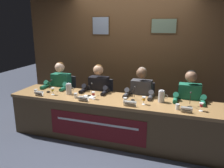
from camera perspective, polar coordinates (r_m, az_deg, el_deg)
ground_plane at (r=4.14m, az=-0.00°, el=-13.30°), size 12.00×12.00×0.00m
wall_back_panelled at (r=4.89m, az=4.78°, el=7.22°), size 4.78×0.14×2.60m
conference_table at (r=3.83m, az=-0.57°, el=-7.36°), size 3.58×0.73×0.74m
chair_far_left at (r=4.91m, az=-11.62°, el=-3.49°), size 0.44×0.45×0.89m
panelist_far_left at (r=4.67m, az=-13.02°, el=-1.00°), size 0.51×0.48×1.22m
nameplate_far_left at (r=4.17m, az=-17.80°, el=-2.28°), size 0.16×0.06×0.08m
juice_glass_far_left at (r=4.15m, az=-14.60°, el=-1.45°), size 0.06×0.06×0.12m
water_cup_far_left at (r=4.29m, az=-18.46°, el=-1.86°), size 0.06×0.06×0.08m
microphone_far_left at (r=4.33m, az=-15.38°, el=-0.96°), size 0.06×0.17×0.22m
chair_center_left at (r=4.57m, az=-2.66°, el=-4.62°), size 0.44×0.45×0.89m
panelist_center_left at (r=4.30m, az=-3.67°, el=-2.00°), size 0.51×0.48×1.22m
nameplate_center_left at (r=3.73m, az=-7.19°, el=-3.67°), size 0.17×0.06×0.08m
juice_glass_center_left at (r=3.80m, az=-4.67°, el=-2.51°), size 0.06×0.06×0.12m
water_cup_center_left at (r=3.90m, az=-9.04°, el=-2.94°), size 0.06×0.06×0.08m
microphone_center_left at (r=3.97m, az=-5.51°, el=-1.94°), size 0.06×0.17×0.22m
chair_center_right at (r=4.35m, az=7.49°, el=-5.76°), size 0.44×0.45×0.89m
panelist_center_right at (r=4.07m, az=7.06°, el=-3.08°), size 0.51×0.48×1.22m
nameplate_center_right at (r=3.50m, az=4.45°, el=-4.89°), size 0.20×0.06×0.08m
juice_glass_center_right at (r=3.58m, az=7.95°, el=-3.76°), size 0.06×0.06×0.12m
water_cup_center_right at (r=3.63m, az=3.30°, el=-4.15°), size 0.06×0.06×0.08m
microphone_center_right at (r=3.76m, az=5.38°, el=-2.93°), size 0.06×0.17×0.22m
chair_far_right at (r=4.28m, az=18.37°, el=-6.77°), size 0.44×0.45×0.89m
panelist_far_right at (r=4.00m, az=18.64°, el=-4.13°), size 0.51×0.48×1.22m
nameplate_far_right at (r=3.42m, az=18.10°, el=-6.11°), size 0.16×0.06×0.08m
juice_glass_far_right at (r=3.53m, az=21.41°, el=-4.97°), size 0.06×0.06×0.12m
water_cup_far_right at (r=3.49m, az=16.05°, el=-5.54°), size 0.06×0.06×0.08m
microphone_far_right at (r=3.64m, az=18.89°, el=-4.33°), size 0.06×0.17×0.22m
water_pitcher_left_side at (r=4.12m, az=-10.70°, el=-1.19°), size 0.15×0.10×0.21m
water_pitcher_right_side at (r=3.73m, az=12.26°, el=-3.02°), size 0.15×0.10×0.21m
document_stack_center_left at (r=3.92m, az=-5.86°, el=-3.22°), size 0.21×0.16×0.01m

